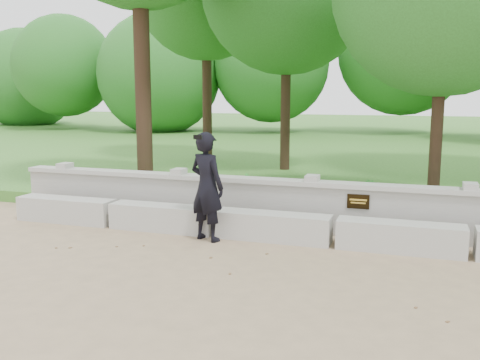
# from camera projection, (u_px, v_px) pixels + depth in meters

# --- Properties ---
(ground) EXTENTS (80.00, 80.00, 0.00)m
(ground) POSITION_uv_depth(u_px,v_px,m) (311.00, 286.00, 6.69)
(ground) COLOR #9D8260
(ground) RESTS_ON ground
(lawn) EXTENTS (40.00, 22.00, 0.25)m
(lawn) POSITION_uv_depth(u_px,v_px,m) (384.00, 154.00, 19.77)
(lawn) COLOR #315F21
(lawn) RESTS_ON ground
(concrete_bench) EXTENTS (11.90, 0.45, 0.45)m
(concrete_bench) POSITION_uv_depth(u_px,v_px,m) (334.00, 232.00, 8.43)
(concrete_bench) COLOR #AEACA4
(concrete_bench) RESTS_ON ground
(parapet_wall) EXTENTS (12.50, 0.35, 0.90)m
(parapet_wall) POSITION_uv_depth(u_px,v_px,m) (341.00, 208.00, 9.05)
(parapet_wall) COLOR #A3A29A
(parapet_wall) RESTS_ON ground
(man_main) EXTENTS (0.76, 0.70, 1.78)m
(man_main) POSITION_uv_depth(u_px,v_px,m) (207.00, 187.00, 8.64)
(man_main) COLOR black
(man_main) RESTS_ON ground
(shrub_a) EXTENTS (0.39, 0.38, 0.61)m
(shrub_a) POSITION_uv_depth(u_px,v_px,m) (248.00, 189.00, 10.27)
(shrub_a) COLOR #2F832C
(shrub_a) RESTS_ON lawn
(shrub_b) EXTENTS (0.38, 0.37, 0.54)m
(shrub_b) POSITION_uv_depth(u_px,v_px,m) (369.00, 195.00, 9.90)
(shrub_b) COLOR #2F832C
(shrub_b) RESTS_ON lawn
(shrub_d) EXTENTS (0.37, 0.40, 0.63)m
(shrub_d) POSITION_uv_depth(u_px,v_px,m) (206.00, 176.00, 11.78)
(shrub_d) COLOR #2F832C
(shrub_d) RESTS_ON lawn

